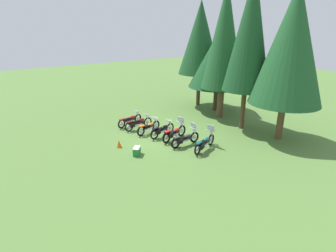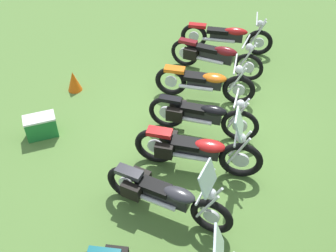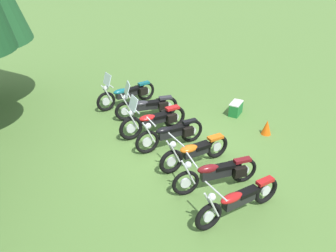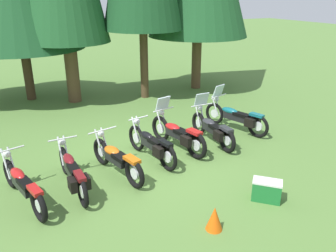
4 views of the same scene
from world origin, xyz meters
TOP-DOWN VIEW (x-y plane):
  - ground_plane at (0.00, 0.00)m, footprint 80.00×80.00m
  - motorcycle_0 at (-3.13, -0.58)m, footprint 0.88×2.29m
  - motorcycle_1 at (-2.09, -0.53)m, footprint 0.66×2.28m
  - motorcycle_2 at (-1.01, -0.33)m, footprint 0.83×2.16m
  - motorcycle_3 at (0.07, 0.01)m, footprint 0.73×2.18m
  - motorcycle_4 at (1.00, 0.30)m, footprint 0.90×2.27m
  - motorcycle_5 at (2.12, 0.25)m, footprint 0.73×2.20m
  - motorcycle_6 at (3.32, 0.73)m, footprint 1.05×2.30m
  - picnic_cooler at (1.50, -2.78)m, footprint 0.66×0.66m
  - traffic_cone at (-0.04, -3.10)m, footprint 0.32×0.32m

SIDE VIEW (x-z plane):
  - ground_plane at x=0.00m, z-range 0.00..0.00m
  - picnic_cooler at x=1.50m, z-range 0.00..0.46m
  - traffic_cone at x=-0.04m, z-range 0.00..0.48m
  - motorcycle_0 at x=-3.13m, z-range -0.07..0.93m
  - motorcycle_2 at x=-1.01m, z-range -0.06..0.94m
  - motorcycle_5 at x=2.12m, z-range -0.23..1.13m
  - motorcycle_1 at x=-2.09m, z-range -0.05..0.95m
  - motorcycle_3 at x=0.07m, z-range -0.05..0.96m
  - motorcycle_6 at x=3.32m, z-range -0.22..1.16m
  - motorcycle_4 at x=1.00m, z-range -0.22..1.18m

